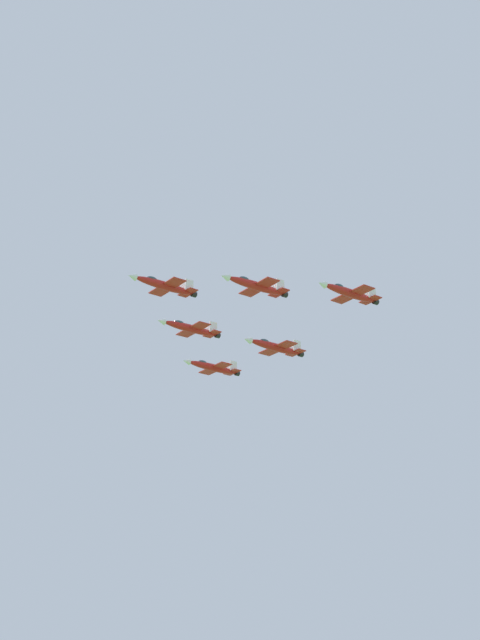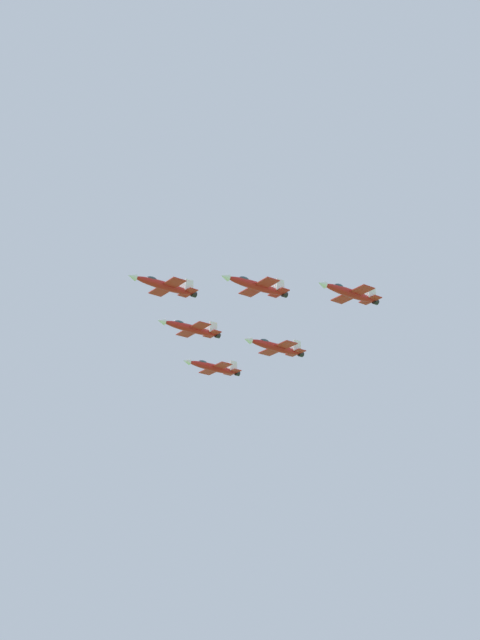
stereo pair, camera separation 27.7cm
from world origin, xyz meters
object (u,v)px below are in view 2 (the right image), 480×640
at_px(jet_lead, 164,285).
at_px(jet_right_wingman, 191,328).
at_px(jet_right_outer, 213,367).
at_px(jet_slot_rear, 275,347).
at_px(jet_left_wingman, 256,286).
at_px(jet_left_outer, 350,293).

distance_m(jet_lead, jet_right_wingman, 21.25).
distance_m(jet_right_outer, jet_slot_rear, 27.46).
distance_m(jet_lead, jet_right_outer, 42.60).
bearing_deg(jet_right_outer, jet_lead, 39.72).
distance_m(jet_left_wingman, jet_left_outer, 21.27).
bearing_deg(jet_slot_rear, jet_right_wingman, -41.43).
distance_m(jet_left_wingman, jet_right_wingman, 27.40).
bearing_deg(jet_left_outer, jet_left_wingman, -41.38).
relative_size(jet_right_outer, jet_slot_rear, 1.00).
distance_m(jet_lead, jet_slot_rear, 33.16).
height_order(jet_left_outer, jet_right_outer, jet_left_outer).
bearing_deg(jet_right_wingman, jet_lead, 40.76).
relative_size(jet_right_wingman, jet_slot_rear, 1.00).
bearing_deg(jet_left_outer, jet_right_wingman, -69.60).
bearing_deg(jet_lead, jet_right_outer, -140.46).
xyz_separation_m(jet_lead, jet_left_outer, (-40.72, 11.21, -3.35)).
xyz_separation_m(jet_left_wingman, jet_left_outer, (-20.36, 5.61, -2.55)).
xyz_separation_m(jet_left_outer, jet_right_outer, (23.09, -49.59, -2.26)).
bearing_deg(jet_left_wingman, jet_lead, -40.04).
bearing_deg(jet_lead, jet_left_outer, 138.81).
distance_m(jet_right_wingman, jet_slot_rear, 21.85).
bearing_deg(jet_lead, jet_right_wingman, -140.46).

